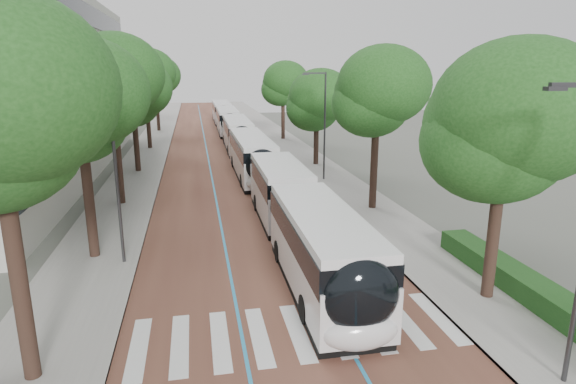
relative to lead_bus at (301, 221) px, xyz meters
name	(u,v)px	position (x,y,z in m)	size (l,w,h in m)	color
ground	(297,350)	(-1.79, -7.67, -1.63)	(160.00, 160.00, 0.00)	#51544C
road	(221,147)	(-1.79, 32.33, -1.62)	(11.00, 140.00, 0.02)	#563026
sidewalk_left	(150,148)	(-9.29, 32.33, -1.57)	(4.00, 140.00, 0.12)	gray
sidewalk_right	(288,144)	(5.71, 32.33, -1.57)	(4.00, 140.00, 0.12)	gray
kerb_left	(168,148)	(-7.39, 32.33, -1.57)	(0.20, 140.00, 0.14)	gray
kerb_right	(271,145)	(3.81, 32.33, -1.57)	(0.20, 140.00, 0.14)	gray
zebra_crossing	(297,332)	(-1.59, -6.67, -1.60)	(10.55, 3.60, 0.01)	silver
lane_line_left	(206,147)	(-3.39, 32.33, -1.60)	(0.12, 126.00, 0.01)	#268CC2
lane_line_right	(235,146)	(-0.19, 32.33, -1.60)	(0.12, 126.00, 0.01)	#268CC2
hedge	(559,307)	(7.31, -7.67, -1.11)	(1.20, 14.00, 0.80)	#174318
streetlight_far	(323,117)	(4.83, 14.33, 3.19)	(1.82, 0.20, 8.00)	#323235
lamp_post_left	(116,173)	(-7.89, 0.33, 2.49)	(0.14, 0.14, 8.00)	#323235
trees_left	(130,87)	(-9.29, 19.34, 5.34)	(6.09, 60.79, 9.89)	black
trees_right	(343,99)	(5.91, 12.85, 4.61)	(5.88, 47.60, 9.14)	black
lead_bus	(301,221)	(0.00, 0.00, 0.00)	(2.69, 18.42, 3.20)	black
bus_queued_0	(252,157)	(-0.21, 16.50, 0.00)	(2.59, 12.41, 3.20)	silver
bus_queued_1	(238,134)	(-0.14, 29.92, 0.00)	(2.67, 12.43, 3.20)	silver
bus_queued_2	(228,121)	(-0.23, 43.14, 0.00)	(2.68, 12.43, 3.20)	silver
bus_queued_3	(222,112)	(-0.19, 56.15, 0.00)	(2.58, 12.41, 3.20)	silver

